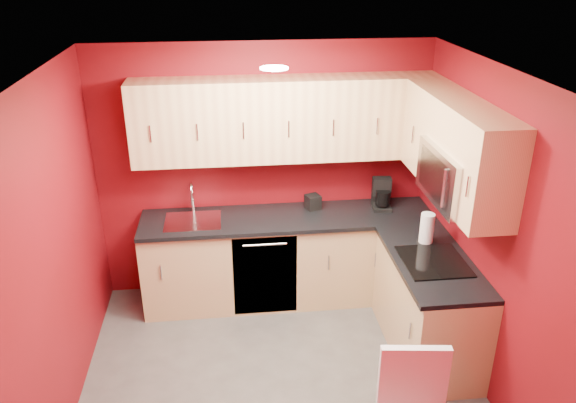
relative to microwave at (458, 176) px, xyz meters
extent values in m
plane|color=#53504E|center=(-1.39, -0.20, -1.66)|extent=(3.20, 3.20, 0.00)
plane|color=white|center=(-1.39, -0.20, 0.84)|extent=(3.20, 3.20, 0.00)
plane|color=maroon|center=(-1.39, 1.30, -0.41)|extent=(3.20, 0.00, 3.20)
plane|color=maroon|center=(-1.39, -1.70, -0.41)|extent=(3.20, 0.00, 3.20)
plane|color=maroon|center=(-2.99, -0.20, -0.41)|extent=(0.00, 3.00, 3.00)
plane|color=maroon|center=(0.21, -0.20, -0.41)|extent=(0.00, 3.00, 3.00)
cube|color=tan|center=(-1.19, 1.00, -1.22)|extent=(2.80, 0.60, 0.87)
cube|color=tan|center=(-0.09, 0.05, -1.22)|extent=(0.60, 1.30, 0.87)
cube|color=black|center=(-1.19, 0.99, -0.77)|extent=(2.80, 0.63, 0.04)
cube|color=black|center=(-0.11, 0.04, -0.77)|extent=(0.63, 1.27, 0.04)
cube|color=#E4BB81|center=(-1.19, 1.13, 0.17)|extent=(2.80, 0.35, 0.75)
cube|color=#E4BB81|center=(0.03, 0.67, 0.17)|extent=(0.35, 0.57, 0.75)
cube|color=#E4BB81|center=(0.03, -0.49, 0.17)|extent=(0.35, 0.22, 0.75)
cube|color=#E4BB81|center=(0.03, 0.00, 0.38)|extent=(0.35, 0.76, 0.33)
cube|color=silver|center=(0.01, 0.00, 0.00)|extent=(0.40, 0.76, 0.42)
cube|color=black|center=(-0.18, 0.00, 0.00)|extent=(0.02, 0.62, 0.33)
cylinder|color=silver|center=(-0.20, -0.23, 0.00)|extent=(0.02, 0.02, 0.29)
cube|color=black|center=(-0.11, 0.00, -0.74)|extent=(0.50, 0.55, 0.01)
cube|color=silver|center=(-2.09, 0.98, -0.75)|extent=(0.52, 0.42, 0.02)
cylinder|color=silver|center=(-2.09, 1.18, -0.62)|extent=(0.02, 0.02, 0.26)
torus|color=silver|center=(-2.09, 1.11, -0.49)|extent=(0.02, 0.16, 0.16)
cylinder|color=silver|center=(-2.09, 1.04, -0.55)|extent=(0.02, 0.02, 0.12)
cube|color=black|center=(-1.44, 0.71, -1.22)|extent=(0.60, 0.02, 0.82)
cylinder|color=white|center=(-1.39, 0.10, 0.82)|extent=(0.20, 0.20, 0.01)
camera|label=1|loc=(-1.74, -3.80, 1.58)|focal=35.00mm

